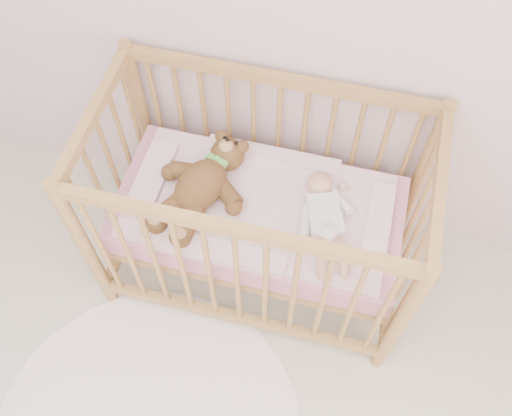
% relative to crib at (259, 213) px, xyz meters
% --- Properties ---
extents(crib, '(1.36, 0.76, 1.00)m').
position_rel_crib_xyz_m(crib, '(0.00, 0.00, 0.00)').
color(crib, tan).
rests_on(crib, floor).
extents(mattress, '(1.22, 0.62, 0.13)m').
position_rel_crib_xyz_m(mattress, '(0.00, 0.00, -0.01)').
color(mattress, pink).
rests_on(mattress, crib).
extents(blanket, '(1.10, 0.58, 0.06)m').
position_rel_crib_xyz_m(blanket, '(0.00, 0.00, 0.06)').
color(blanket, '#EFA5B5').
rests_on(blanket, mattress).
extents(baby, '(0.39, 0.55, 0.12)m').
position_rel_crib_xyz_m(baby, '(0.28, -0.02, 0.14)').
color(baby, white).
rests_on(baby, blanket).
extents(teddy_bear, '(0.57, 0.68, 0.16)m').
position_rel_crib_xyz_m(teddy_bear, '(-0.24, -0.02, 0.15)').
color(teddy_bear, brown).
rests_on(teddy_bear, blanket).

